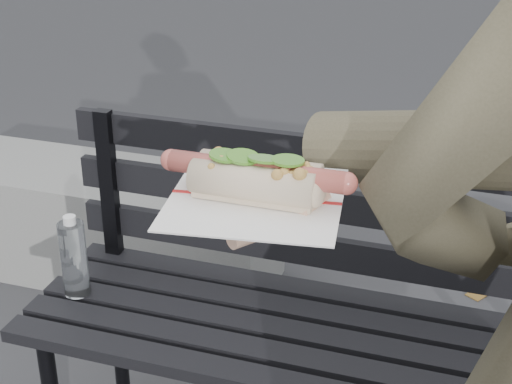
# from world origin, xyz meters

# --- Properties ---
(park_bench) EXTENTS (1.50, 0.44, 0.88)m
(park_bench) POSITION_xyz_m (-0.01, 0.80, 0.52)
(park_bench) COLOR black
(park_bench) RESTS_ON ground
(concrete_block) EXTENTS (1.20, 0.40, 0.40)m
(concrete_block) POSITION_xyz_m (-1.02, 1.53, 0.20)
(concrete_block) COLOR slate
(concrete_block) RESTS_ON ground
(held_hotdog) EXTENTS (0.64, 0.32, 0.20)m
(held_hotdog) POSITION_xyz_m (0.23, 0.12, 1.19)
(held_hotdog) COLOR #433E2D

